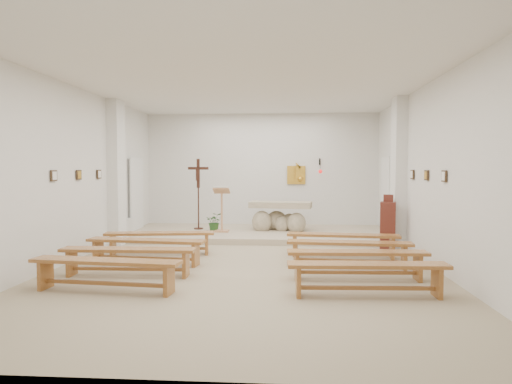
# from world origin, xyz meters

# --- Properties ---
(ground) EXTENTS (7.00, 10.00, 0.00)m
(ground) POSITION_xyz_m (0.00, 0.00, 0.00)
(ground) COLOR tan
(ground) RESTS_ON ground
(wall_left) EXTENTS (0.02, 10.00, 3.50)m
(wall_left) POSITION_xyz_m (-3.49, 0.00, 1.75)
(wall_left) COLOR silver
(wall_left) RESTS_ON ground
(wall_right) EXTENTS (0.02, 10.00, 3.50)m
(wall_right) POSITION_xyz_m (3.49, 0.00, 1.75)
(wall_right) COLOR silver
(wall_right) RESTS_ON ground
(wall_back) EXTENTS (7.00, 0.02, 3.50)m
(wall_back) POSITION_xyz_m (0.00, 4.99, 1.75)
(wall_back) COLOR silver
(wall_back) RESTS_ON ground
(ceiling) EXTENTS (7.00, 10.00, 0.02)m
(ceiling) POSITION_xyz_m (0.00, 0.00, 3.49)
(ceiling) COLOR silver
(ceiling) RESTS_ON wall_back
(sanctuary_platform) EXTENTS (6.98, 3.00, 0.15)m
(sanctuary_platform) POSITION_xyz_m (0.00, 3.50, 0.07)
(sanctuary_platform) COLOR #BFAA93
(sanctuary_platform) RESTS_ON ground
(pilaster_left) EXTENTS (0.26, 0.55, 3.50)m
(pilaster_left) POSITION_xyz_m (-3.37, 2.00, 1.75)
(pilaster_left) COLOR white
(pilaster_left) RESTS_ON ground
(pilaster_right) EXTENTS (0.26, 0.55, 3.50)m
(pilaster_right) POSITION_xyz_m (3.37, 2.00, 1.75)
(pilaster_right) COLOR white
(pilaster_right) RESTS_ON ground
(gold_wall_relief) EXTENTS (0.55, 0.04, 0.55)m
(gold_wall_relief) POSITION_xyz_m (1.05, 4.96, 1.65)
(gold_wall_relief) COLOR gold
(gold_wall_relief) RESTS_ON wall_back
(sanctuary_lamp) EXTENTS (0.11, 0.36, 0.44)m
(sanctuary_lamp) POSITION_xyz_m (1.75, 4.71, 1.81)
(sanctuary_lamp) COLOR black
(sanctuary_lamp) RESTS_ON wall_back
(station_frame_left_front) EXTENTS (0.03, 0.20, 0.20)m
(station_frame_left_front) POSITION_xyz_m (-3.47, -0.80, 1.72)
(station_frame_left_front) COLOR #3A2919
(station_frame_left_front) RESTS_ON wall_left
(station_frame_left_mid) EXTENTS (0.03, 0.20, 0.20)m
(station_frame_left_mid) POSITION_xyz_m (-3.47, 0.20, 1.72)
(station_frame_left_mid) COLOR #3A2919
(station_frame_left_mid) RESTS_ON wall_left
(station_frame_left_rear) EXTENTS (0.03, 0.20, 0.20)m
(station_frame_left_rear) POSITION_xyz_m (-3.47, 1.20, 1.72)
(station_frame_left_rear) COLOR #3A2919
(station_frame_left_rear) RESTS_ON wall_left
(station_frame_right_front) EXTENTS (0.03, 0.20, 0.20)m
(station_frame_right_front) POSITION_xyz_m (3.47, -0.80, 1.72)
(station_frame_right_front) COLOR #3A2919
(station_frame_right_front) RESTS_ON wall_right
(station_frame_right_mid) EXTENTS (0.03, 0.20, 0.20)m
(station_frame_right_mid) POSITION_xyz_m (3.47, 0.20, 1.72)
(station_frame_right_mid) COLOR #3A2919
(station_frame_right_mid) RESTS_ON wall_right
(station_frame_right_rear) EXTENTS (0.03, 0.20, 0.20)m
(station_frame_right_rear) POSITION_xyz_m (3.47, 1.20, 1.72)
(station_frame_right_rear) COLOR #3A2919
(station_frame_right_rear) RESTS_ON wall_right
(radiator_left) EXTENTS (0.10, 0.85, 0.52)m
(radiator_left) POSITION_xyz_m (-3.43, 2.70, 0.27)
(radiator_left) COLOR silver
(radiator_left) RESTS_ON ground
(radiator_right) EXTENTS (0.10, 0.85, 0.52)m
(radiator_right) POSITION_xyz_m (3.43, 2.70, 0.27)
(radiator_right) COLOR silver
(radiator_right) RESTS_ON ground
(altar) EXTENTS (1.75, 0.88, 0.86)m
(altar) POSITION_xyz_m (0.58, 3.64, 0.48)
(altar) COLOR beige
(altar) RESTS_ON sanctuary_platform
(lectern) EXTENTS (0.44, 0.38, 1.22)m
(lectern) POSITION_xyz_m (-0.97, 3.23, 0.75)
(lectern) COLOR tan
(lectern) RESTS_ON sanctuary_platform
(crucifix_stand) EXTENTS (0.59, 0.26, 1.97)m
(crucifix_stand) POSITION_xyz_m (-1.70, 3.74, 1.29)
(crucifix_stand) COLOR #391B12
(crucifix_stand) RESTS_ON sanctuary_platform
(potted_plant) EXTENTS (0.49, 0.44, 0.49)m
(potted_plant) POSITION_xyz_m (-1.19, 3.43, 0.40)
(potted_plant) COLOR #255321
(potted_plant) RESTS_ON sanctuary_platform
(donation_pedestal) EXTENTS (0.41, 0.41, 1.26)m
(donation_pedestal) POSITION_xyz_m (3.08, 1.70, 0.55)
(donation_pedestal) COLOR #582419
(donation_pedestal) RESTS_ON ground
(bench_left_front) EXTENTS (2.34, 0.66, 0.49)m
(bench_left_front) POSITION_xyz_m (-1.94, 0.70, 0.37)
(bench_left_front) COLOR #AB6D31
(bench_left_front) RESTS_ON ground
(bench_right_front) EXTENTS (2.33, 0.56, 0.49)m
(bench_right_front) POSITION_xyz_m (1.94, 0.70, 0.37)
(bench_right_front) COLOR #AB6D31
(bench_right_front) RESTS_ON ground
(bench_left_second) EXTENTS (2.33, 0.60, 0.49)m
(bench_left_second) POSITION_xyz_m (-1.94, -0.28, 0.37)
(bench_left_second) COLOR #AB6D31
(bench_left_second) RESTS_ON ground
(bench_right_second) EXTENTS (2.33, 0.53, 0.49)m
(bench_right_second) POSITION_xyz_m (1.94, -0.28, 0.37)
(bench_right_second) COLOR #AB6D31
(bench_right_second) RESTS_ON ground
(bench_left_third) EXTENTS (2.31, 0.40, 0.49)m
(bench_left_third) POSITION_xyz_m (-1.94, -1.26, 0.37)
(bench_left_third) COLOR #AB6D31
(bench_left_third) RESTS_ON ground
(bench_right_third) EXTENTS (2.32, 0.44, 0.49)m
(bench_right_third) POSITION_xyz_m (1.94, -1.26, 0.37)
(bench_right_third) COLOR #AB6D31
(bench_right_third) RESTS_ON ground
(bench_left_fourth) EXTENTS (2.33, 0.59, 0.49)m
(bench_left_fourth) POSITION_xyz_m (-1.94, -2.24, 0.37)
(bench_left_fourth) COLOR #AB6D31
(bench_left_fourth) RESTS_ON ground
(bench_right_fourth) EXTENTS (2.32, 0.46, 0.49)m
(bench_right_fourth) POSITION_xyz_m (1.94, -2.24, 0.37)
(bench_right_fourth) COLOR #AB6D31
(bench_right_fourth) RESTS_ON ground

